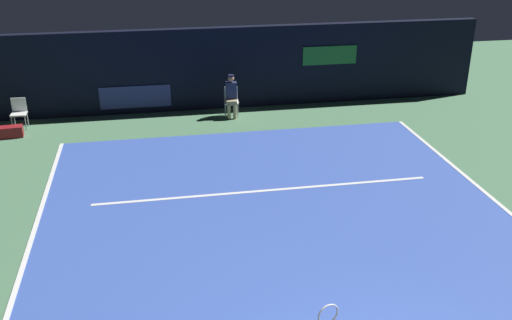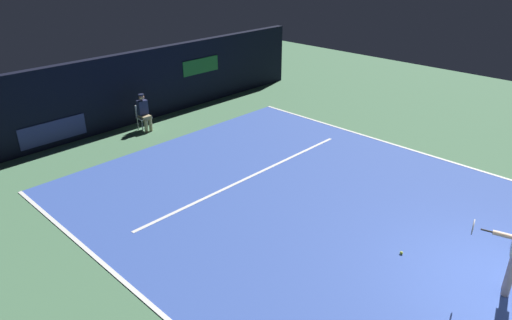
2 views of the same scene
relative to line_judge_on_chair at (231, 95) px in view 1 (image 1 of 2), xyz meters
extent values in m
plane|color=#4C7A56|center=(0.01, -7.42, -0.69)|extent=(32.19, 32.19, 0.00)
cube|color=#3856B2|center=(0.01, -7.42, -0.68)|extent=(10.05, 11.93, 0.01)
cube|color=white|center=(4.98, -7.42, -0.67)|extent=(0.10, 11.93, 0.01)
cube|color=white|center=(-4.97, -7.42, -0.67)|extent=(0.10, 11.93, 0.01)
cube|color=white|center=(0.01, -5.33, -0.67)|extent=(7.84, 0.10, 0.01)
cube|color=black|center=(0.01, 0.97, 0.61)|extent=(16.77, 0.30, 2.60)
cube|color=navy|center=(-2.93, 0.81, -0.14)|extent=(2.20, 0.04, 0.70)
cube|color=#1E6B2D|center=(3.36, 0.81, 0.91)|extent=(1.80, 0.04, 0.60)
torus|color=#B2B2B7|center=(-0.41, -11.52, 0.66)|extent=(0.30, 0.10, 0.30)
cube|color=white|center=(0.00, 0.01, -0.23)|extent=(0.48, 0.44, 0.04)
cube|color=white|center=(0.02, 0.21, 0.00)|extent=(0.42, 0.07, 0.42)
cylinder|color=#B2B2B7|center=(-0.20, -0.14, -0.46)|extent=(0.03, 0.03, 0.46)
cylinder|color=#B2B2B7|center=(0.17, -0.17, -0.46)|extent=(0.03, 0.03, 0.46)
cylinder|color=#B2B2B7|center=(-0.17, 0.20, -0.46)|extent=(0.03, 0.03, 0.46)
cylinder|color=#B2B2B7|center=(0.20, 0.17, -0.46)|extent=(0.03, 0.03, 0.46)
cube|color=tan|center=(-0.01, -0.07, -0.19)|extent=(0.36, 0.43, 0.14)
cylinder|color=tan|center=(-0.11, -0.24, -0.46)|extent=(0.11, 0.11, 0.46)
cylinder|color=tan|center=(0.07, -0.25, -0.46)|extent=(0.11, 0.11, 0.46)
cube|color=#23284C|center=(0.01, 0.05, 0.14)|extent=(0.36, 0.25, 0.52)
sphere|color=tan|center=(0.01, 0.05, 0.52)|extent=(0.20, 0.20, 0.20)
cylinder|color=#141933|center=(0.01, 0.05, 0.61)|extent=(0.19, 0.19, 0.04)
cube|color=white|center=(-6.31, 0.08, -0.25)|extent=(0.44, 0.40, 0.04)
cube|color=white|center=(-6.30, 0.28, -0.02)|extent=(0.42, 0.03, 0.42)
cylinder|color=#B2B2B7|center=(-6.50, -0.09, -0.47)|extent=(0.03, 0.03, 0.44)
cylinder|color=#B2B2B7|center=(-6.12, -0.09, -0.47)|extent=(0.03, 0.03, 0.44)
cylinder|color=#B2B2B7|center=(-6.49, 0.25, -0.47)|extent=(0.03, 0.03, 0.44)
cylinder|color=#B2B2B7|center=(-6.12, 0.25, -0.47)|extent=(0.03, 0.03, 0.44)
cube|color=maroon|center=(-6.53, -0.64, -0.53)|extent=(0.87, 0.40, 0.32)
camera|label=1|loc=(-2.41, -17.29, 5.43)|focal=41.29mm
camera|label=2|loc=(-8.29, -13.55, 5.40)|focal=32.09mm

